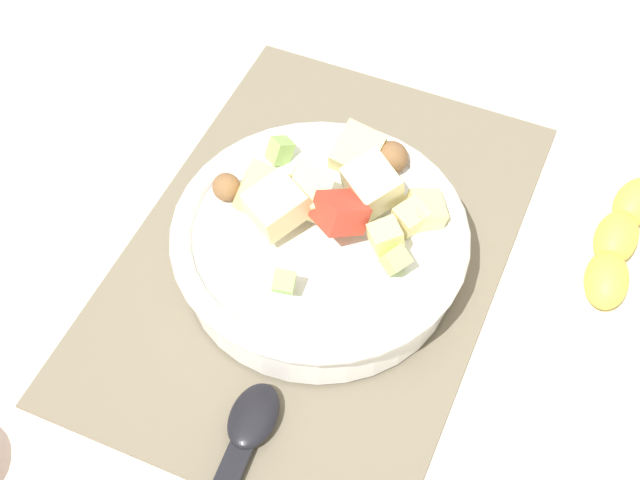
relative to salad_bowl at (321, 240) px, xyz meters
name	(u,v)px	position (x,y,z in m)	size (l,w,h in m)	color
ground_plane	(316,255)	(-0.01, -0.01, -0.04)	(2.40, 2.40, 0.00)	silver
placemat	(316,253)	(-0.01, -0.01, -0.04)	(0.45, 0.31, 0.01)	#756B56
salad_bowl	(321,240)	(0.00, 0.00, 0.00)	(0.24, 0.24, 0.10)	white
serving_spoon	(234,463)	(0.19, 0.01, -0.03)	(0.20, 0.04, 0.01)	black
banana_whole	(620,239)	(-0.12, 0.23, -0.02)	(0.15, 0.05, 0.04)	yellow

